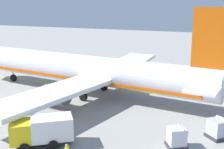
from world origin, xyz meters
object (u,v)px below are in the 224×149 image
Objects in this scene: service_truck_fuel at (42,130)px; crew_loader_right at (44,97)px; cargo_container_mid at (177,138)px; airliner_foreground at (88,70)px; cargo_container_near at (218,129)px; crew_loader_left at (141,80)px.

crew_loader_right is at bearing 33.12° from service_truck_fuel.
cargo_container_mid is 1.24× the size of crew_loader_right.
airliner_foreground is 18.81× the size of cargo_container_mid.
service_truck_fuel is 2.55× the size of cargo_container_mid.
cargo_container_near is 20.36m from crew_loader_right.
cargo_container_near reaches higher than crew_loader_right.
service_truck_fuel is 16.19m from cargo_container_near.
cargo_container_mid is 1.34× the size of crew_loader_left.
cargo_container_mid is at bearing -106.35° from crew_loader_right.
cargo_container_mid is 17.71m from crew_loader_right.
cargo_container_mid is at bearing -70.29° from service_truck_fuel.
cargo_container_near is 1.40× the size of crew_loader_right.
airliner_foreground is 18.98m from cargo_container_near.
service_truck_fuel is at bearing 172.54° from crew_loader_left.
cargo_container_mid is at bearing -154.84° from crew_loader_left.
crew_loader_left is (14.35, 11.60, 0.06)m from cargo_container_near.
cargo_container_mid is (-11.04, -13.87, -2.48)m from airliner_foreground.
airliner_foreground is at bearing 51.48° from cargo_container_mid.
cargo_container_mid is (-3.33, 3.29, -0.00)m from cargo_container_near.
airliner_foreground is 17.90m from cargo_container_mid.
cargo_container_mid reaches higher than crew_loader_left.
cargo_container_mid is at bearing 135.35° from cargo_container_near.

